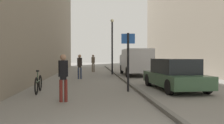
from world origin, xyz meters
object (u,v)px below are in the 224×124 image
object	(u,v)px
delivery_van	(135,61)
lamp_post	(112,43)
pedestrian_main_foreground	(93,62)
street_sign_post	(128,57)
pedestrian_mid_block	(63,74)
bicycle_leaning	(38,84)
pedestrian_far_crossing	(80,65)
parked_car	(174,74)

from	to	relation	value
delivery_van	lamp_post	distance (m)	2.62
pedestrian_main_foreground	street_sign_post	distance (m)	12.80
delivery_van	pedestrian_mid_block	bearing A→B (deg)	-112.16
pedestrian_main_foreground	bicycle_leaning	xyz separation A→B (m)	(-2.43, -12.73, -0.61)
pedestrian_main_foreground	bicycle_leaning	distance (m)	12.97
pedestrian_far_crossing	delivery_van	size ratio (longest dim) A/B	0.31
pedestrian_main_foreground	street_sign_post	bearing A→B (deg)	-83.09
parked_car	pedestrian_main_foreground	bearing A→B (deg)	103.95
delivery_van	street_sign_post	xyz separation A→B (m)	(-1.96, -8.48, 0.38)
parked_car	lamp_post	xyz separation A→B (m)	(-2.12, 9.13, 2.01)
parked_car	street_sign_post	distance (m)	2.46
parked_car	pedestrian_mid_block	bearing A→B (deg)	-155.45
parked_car	bicycle_leaning	distance (m)	6.19
pedestrian_far_crossing	delivery_van	bearing A→B (deg)	-153.09
delivery_van	bicycle_leaning	bearing A→B (deg)	-123.45
street_sign_post	lamp_post	world-z (taller)	lamp_post
parked_car	lamp_post	world-z (taller)	lamp_post
pedestrian_far_crossing	lamp_post	xyz separation A→B (m)	(2.59, 3.77, 1.75)
pedestrian_main_foreground	pedestrian_mid_block	world-z (taller)	pedestrian_main_foreground
parked_car	delivery_van	bearing A→B (deg)	89.21
bicycle_leaning	pedestrian_main_foreground	bearing A→B (deg)	75.02
delivery_van	street_sign_post	distance (m)	8.71
pedestrian_main_foreground	street_sign_post	size ratio (longest dim) A/B	0.66
street_sign_post	parked_car	bearing A→B (deg)	-158.30
street_sign_post	lamp_post	xyz separation A→B (m)	(0.15, 9.56, 1.18)
pedestrian_mid_block	bicycle_leaning	size ratio (longest dim) A/B	0.93
pedestrian_mid_block	lamp_post	xyz separation A→B (m)	(2.73, 11.65, 1.78)
delivery_van	street_sign_post	world-z (taller)	street_sign_post
pedestrian_main_foreground	parked_car	world-z (taller)	pedestrian_main_foreground
parked_car	street_sign_post	xyz separation A→B (m)	(-2.27, -0.43, 0.83)
pedestrian_main_foreground	pedestrian_far_crossing	world-z (taller)	pedestrian_main_foreground
pedestrian_far_crossing	parked_car	size ratio (longest dim) A/B	0.39
parked_car	street_sign_post	bearing A→B (deg)	-172.16
pedestrian_main_foreground	delivery_van	distance (m)	5.44
pedestrian_main_foreground	delivery_van	bearing A→B (deg)	-50.61
pedestrian_main_foreground	lamp_post	xyz separation A→B (m)	(1.61, -3.15, 1.73)
pedestrian_mid_block	lamp_post	world-z (taller)	lamp_post
pedestrian_far_crossing	bicycle_leaning	distance (m)	6.02
pedestrian_far_crossing	pedestrian_mid_block	bearing A→B (deg)	84.39
pedestrian_far_crossing	delivery_van	world-z (taller)	delivery_van
lamp_post	bicycle_leaning	world-z (taller)	lamp_post
pedestrian_mid_block	lamp_post	bearing A→B (deg)	-108.93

